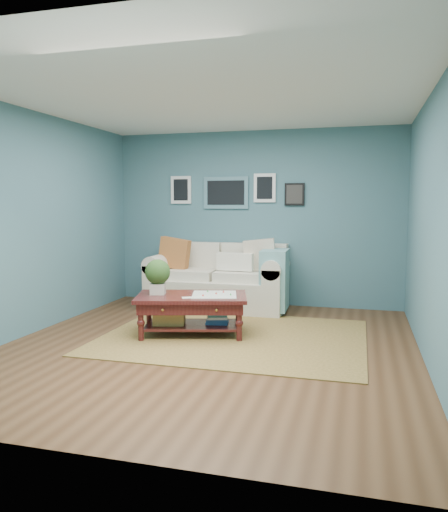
% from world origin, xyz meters
% --- Properties ---
extents(room_shell, '(5.00, 5.02, 2.70)m').
position_xyz_m(room_shell, '(-0.01, 0.06, 1.36)').
color(room_shell, brown).
rests_on(room_shell, ground).
extents(area_rug, '(3.04, 2.43, 0.01)m').
position_xyz_m(area_rug, '(0.18, 0.46, 0.01)').
color(area_rug, brown).
rests_on(area_rug, ground).
extents(loveseat, '(2.11, 0.96, 1.08)m').
position_xyz_m(loveseat, '(-0.38, 2.03, 0.44)').
color(loveseat, beige).
rests_on(loveseat, ground).
extents(coffee_table, '(1.46, 1.07, 0.91)m').
position_xyz_m(coffee_table, '(-0.41, 0.41, 0.41)').
color(coffee_table, '#360D0D').
rests_on(coffee_table, ground).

